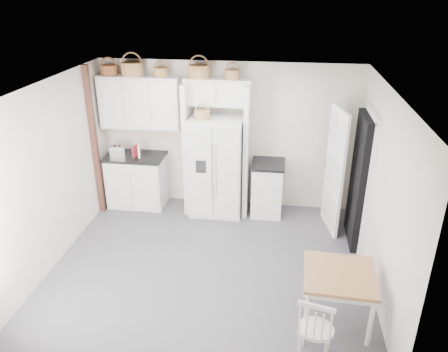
# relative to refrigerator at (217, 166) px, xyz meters

# --- Properties ---
(floor) EXTENTS (4.50, 4.50, 0.00)m
(floor) POSITION_rel_refrigerator_xyz_m (0.15, -1.64, -0.87)
(floor) COLOR #4A4952
(floor) RESTS_ON ground
(ceiling) EXTENTS (4.50, 4.50, 0.00)m
(ceiling) POSITION_rel_refrigerator_xyz_m (0.15, -1.64, 1.73)
(ceiling) COLOR white
(ceiling) RESTS_ON wall_back
(wall_back) EXTENTS (4.50, 0.00, 4.50)m
(wall_back) POSITION_rel_refrigerator_xyz_m (0.15, 0.36, 0.43)
(wall_back) COLOR beige
(wall_back) RESTS_ON floor
(wall_left) EXTENTS (0.00, 4.00, 4.00)m
(wall_left) POSITION_rel_refrigerator_xyz_m (-2.10, -1.64, 0.43)
(wall_left) COLOR beige
(wall_left) RESTS_ON floor
(wall_right) EXTENTS (0.00, 4.00, 4.00)m
(wall_right) POSITION_rel_refrigerator_xyz_m (2.40, -1.64, 0.43)
(wall_right) COLOR beige
(wall_right) RESTS_ON floor
(refrigerator) EXTENTS (0.90, 0.72, 1.73)m
(refrigerator) POSITION_rel_refrigerator_xyz_m (0.00, 0.00, 0.00)
(refrigerator) COLOR silver
(refrigerator) RESTS_ON floor
(base_cab_left) EXTENTS (1.00, 0.63, 0.93)m
(base_cab_left) POSITION_rel_refrigerator_xyz_m (-1.48, 0.06, -0.40)
(base_cab_left) COLOR silver
(base_cab_left) RESTS_ON floor
(base_cab_right) EXTENTS (0.52, 0.63, 0.92)m
(base_cab_right) POSITION_rel_refrigerator_xyz_m (0.88, 0.06, -0.41)
(base_cab_right) COLOR silver
(base_cab_right) RESTS_ON floor
(dining_table) EXTENTS (0.86, 0.86, 0.69)m
(dining_table) POSITION_rel_refrigerator_xyz_m (1.85, -2.56, -0.52)
(dining_table) COLOR brown
(dining_table) RESTS_ON floor
(windsor_chair) EXTENTS (0.46, 0.43, 0.79)m
(windsor_chair) POSITION_rel_refrigerator_xyz_m (1.57, -3.19, -0.47)
(windsor_chair) COLOR silver
(windsor_chair) RESTS_ON floor
(counter_left) EXTENTS (1.04, 0.67, 0.04)m
(counter_left) POSITION_rel_refrigerator_xyz_m (-1.48, 0.06, 0.08)
(counter_left) COLOR black
(counter_left) RESTS_ON base_cab_left
(counter_right) EXTENTS (0.56, 0.67, 0.04)m
(counter_right) POSITION_rel_refrigerator_xyz_m (0.88, 0.06, 0.07)
(counter_right) COLOR black
(counter_right) RESTS_ON base_cab_right
(toaster) EXTENTS (0.28, 0.20, 0.18)m
(toaster) POSITION_rel_refrigerator_xyz_m (-1.77, 0.00, 0.19)
(toaster) COLOR silver
(toaster) RESTS_ON counter_left
(cookbook_red) EXTENTS (0.06, 0.14, 0.21)m
(cookbook_red) POSITION_rel_refrigerator_xyz_m (-1.45, -0.02, 0.21)
(cookbook_red) COLOR maroon
(cookbook_red) RESTS_ON counter_left
(cookbook_cream) EXTENTS (0.07, 0.15, 0.22)m
(cookbook_cream) POSITION_rel_refrigerator_xyz_m (-1.38, -0.02, 0.21)
(cookbook_cream) COLOR beige
(cookbook_cream) RESTS_ON counter_left
(basket_upper_a) EXTENTS (0.29, 0.29, 0.17)m
(basket_upper_a) POSITION_rel_refrigerator_xyz_m (-1.85, 0.19, 1.57)
(basket_upper_a) COLOR brown
(basket_upper_a) RESTS_ON upper_cabinet
(basket_upper_b) EXTENTS (0.37, 0.37, 0.22)m
(basket_upper_b) POSITION_rel_refrigerator_xyz_m (-1.44, 0.19, 1.59)
(basket_upper_b) COLOR olive
(basket_upper_b) RESTS_ON upper_cabinet
(basket_upper_c) EXTENTS (0.25, 0.25, 0.15)m
(basket_upper_c) POSITION_rel_refrigerator_xyz_m (-0.96, 0.19, 1.56)
(basket_upper_c) COLOR olive
(basket_upper_c) RESTS_ON upper_cabinet
(basket_bridge_a) EXTENTS (0.36, 0.36, 0.20)m
(basket_bridge_a) POSITION_rel_refrigerator_xyz_m (-0.31, 0.19, 1.58)
(basket_bridge_a) COLOR olive
(basket_bridge_a) RESTS_ON bridge_cabinet
(basket_bridge_b) EXTENTS (0.25, 0.25, 0.14)m
(basket_bridge_b) POSITION_rel_refrigerator_xyz_m (0.24, 0.19, 1.55)
(basket_bridge_b) COLOR olive
(basket_bridge_b) RESTS_ON bridge_cabinet
(basket_fridge_a) EXTENTS (0.26, 0.26, 0.14)m
(basket_fridge_a) POSITION_rel_refrigerator_xyz_m (-0.22, -0.10, 0.94)
(basket_fridge_a) COLOR olive
(basket_fridge_a) RESTS_ON refrigerator
(upper_cabinet) EXTENTS (1.40, 0.34, 0.90)m
(upper_cabinet) POSITION_rel_refrigerator_xyz_m (-1.35, 0.19, 1.03)
(upper_cabinet) COLOR silver
(upper_cabinet) RESTS_ON wall_back
(bridge_cabinet) EXTENTS (1.12, 0.34, 0.45)m
(bridge_cabinet) POSITION_rel_refrigerator_xyz_m (-0.00, 0.19, 1.26)
(bridge_cabinet) COLOR silver
(bridge_cabinet) RESTS_ON wall_back
(fridge_panel_left) EXTENTS (0.08, 0.60, 2.30)m
(fridge_panel_left) POSITION_rel_refrigerator_xyz_m (-0.51, 0.06, 0.28)
(fridge_panel_left) COLOR silver
(fridge_panel_left) RESTS_ON floor
(fridge_panel_right) EXTENTS (0.08, 0.60, 2.30)m
(fridge_panel_right) POSITION_rel_refrigerator_xyz_m (0.51, 0.06, 0.28)
(fridge_panel_right) COLOR silver
(fridge_panel_right) RESTS_ON floor
(trim_post) EXTENTS (0.09, 0.09, 2.60)m
(trim_post) POSITION_rel_refrigerator_xyz_m (-2.05, -0.29, 0.43)
(trim_post) COLOR black
(trim_post) RESTS_ON floor
(doorway_void) EXTENTS (0.18, 0.85, 2.05)m
(doorway_void) POSITION_rel_refrigerator_xyz_m (2.31, -0.64, 0.16)
(doorway_void) COLOR black
(doorway_void) RESTS_ON floor
(door_slab) EXTENTS (0.21, 0.79, 2.05)m
(door_slab) POSITION_rel_refrigerator_xyz_m (1.95, -0.30, 0.16)
(door_slab) COLOR white
(door_slab) RESTS_ON floor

